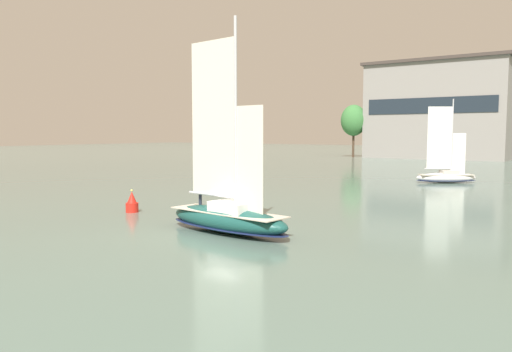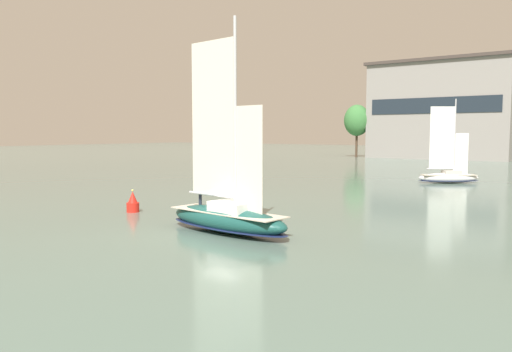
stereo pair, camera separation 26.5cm
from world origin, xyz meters
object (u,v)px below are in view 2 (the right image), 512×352
object	(u,v)px
sailboat_moored_far_slip	(449,176)
channel_buoy	(133,203)
sailboat_main	(227,216)
tree_shore_center	(357,120)

from	to	relation	value
sailboat_moored_far_slip	channel_buoy	xyz separation A→B (m)	(-13.61, -36.18, -0.15)
channel_buoy	sailboat_moored_far_slip	bearing A→B (deg)	69.39
sailboat_main	channel_buoy	xyz separation A→B (m)	(-10.53, 1.88, -0.33)
sailboat_main	channel_buoy	size ratio (longest dim) A/B	7.29
tree_shore_center	channel_buoy	xyz separation A→B (m)	(21.15, -88.08, -8.20)
tree_shore_center	sailboat_moored_far_slip	bearing A→B (deg)	-56.18
tree_shore_center	sailboat_main	xyz separation A→B (m)	(31.68, -89.96, -7.87)
sailboat_moored_far_slip	sailboat_main	bearing A→B (deg)	-94.63
tree_shore_center	channel_buoy	world-z (taller)	tree_shore_center
sailboat_moored_far_slip	channel_buoy	world-z (taller)	sailboat_moored_far_slip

